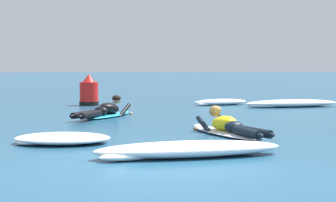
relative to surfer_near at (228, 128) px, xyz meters
name	(u,v)px	position (x,y,z in m)	size (l,w,h in m)	color
ground_plane	(124,107)	(-1.59, 6.63, -0.13)	(120.00, 120.00, 0.00)	navy
surfer_near	(228,128)	(0.00, 0.00, 0.00)	(1.19, 2.62, 0.54)	silver
surfer_far	(106,111)	(-2.13, 3.63, 0.01)	(1.55, 2.41, 0.54)	#2DB2D1
whitewater_front	(221,102)	(1.35, 7.25, -0.05)	(1.79, 0.97, 0.18)	white
whitewater_mid_left	(292,103)	(3.22, 6.22, -0.03)	(2.85, 1.01, 0.22)	white
whitewater_mid_right	(189,150)	(-1.05, -2.34, -0.03)	(2.67, 0.95, 0.22)	white
whitewater_back	(63,139)	(-2.84, -0.77, -0.05)	(1.61, 1.17, 0.17)	white
channel_marker_buoy	(89,93)	(-2.60, 7.56, 0.23)	(0.58, 0.58, 0.94)	red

